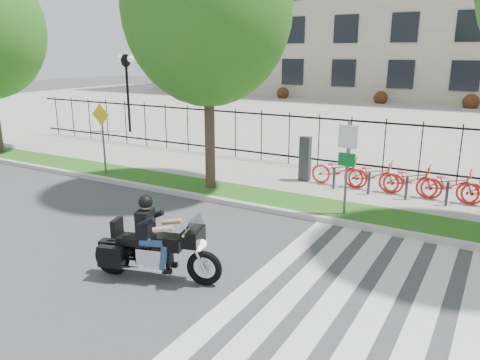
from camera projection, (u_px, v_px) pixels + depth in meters
The scene contains 13 objects.
ground at pixel (161, 263), 9.97m from camera, with size 120.00×120.00×0.00m, color #3D3D40.
curb at pixel (253, 207), 13.37m from camera, with size 60.00×0.20×0.15m, color #B6B2AB.
grass_verge at pixel (266, 199), 14.08m from camera, with size 60.00×1.50×0.15m, color #195816.
sidewalk at pixel (299, 180), 16.17m from camera, with size 60.00×3.50×0.15m, color #9E9B94.
plaza at pixel (404, 119), 30.82m from camera, with size 80.00×34.00×0.10m, color #9E9B94.
crosswalk_stripes at pixel (392, 327), 7.64m from camera, with size 5.70×8.00×0.01m, color silver, non-canonical shape.
iron_fence at pixel (319, 141), 17.35m from camera, with size 30.00×0.06×2.00m, color black, non-canonical shape.
lamp_post_left at pixel (127, 74), 24.93m from camera, with size 1.06×0.70×4.25m.
street_tree_1 at pixel (208, 7), 13.59m from camera, with size 5.02×5.02×8.35m.
bike_share_station at pixel (468, 187), 13.26m from camera, with size 10.01×0.86×1.50m.
sign_pole_regulatory at pixel (347, 156), 12.12m from camera, with size 0.50×0.09×2.50m.
sign_pole_warning at pixel (102, 129), 16.37m from camera, with size 0.78×0.09×2.49m.
motorcycle_rider at pixel (155, 246), 9.11m from camera, with size 2.63×1.19×2.08m.
Camera 1 is at (6.04, -7.07, 4.35)m, focal length 35.00 mm.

